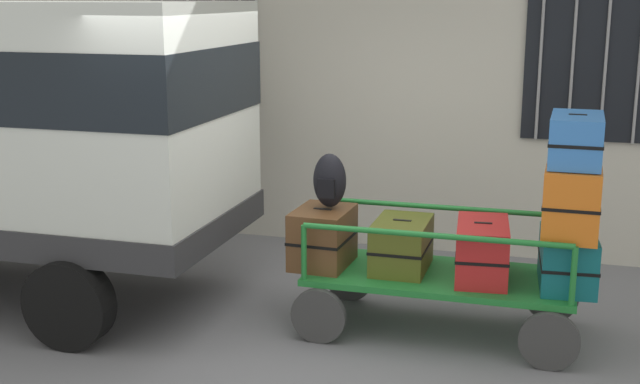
{
  "coord_description": "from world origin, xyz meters",
  "views": [
    {
      "loc": [
        1.96,
        -5.94,
        2.64
      ],
      "look_at": [
        0.14,
        0.3,
        1.09
      ],
      "focal_mm": 46.5,
      "sensor_mm": 36.0,
      "label": 1
    }
  ],
  "objects_px": {
    "suitcase_center_bottom": "(482,251)",
    "suitcase_midright_middle": "(572,198)",
    "suitcase_midright_top": "(576,139)",
    "suitcase_left_bottom": "(323,237)",
    "suitcase_midleft_bottom": "(402,245)",
    "luggage_cart": "(439,286)",
    "suitcase_midright_bottom": "(567,260)",
    "backpack": "(330,181)"
  },
  "relations": [
    {
      "from": "suitcase_midright_bottom",
      "to": "backpack",
      "type": "bearing_deg",
      "value": 178.82
    },
    {
      "from": "luggage_cart",
      "to": "suitcase_midright_top",
      "type": "distance_m",
      "value": 1.55
    },
    {
      "from": "suitcase_midright_middle",
      "to": "suitcase_midright_top",
      "type": "bearing_deg",
      "value": -90.0
    },
    {
      "from": "suitcase_left_bottom",
      "to": "backpack",
      "type": "bearing_deg",
      "value": 58.36
    },
    {
      "from": "luggage_cart",
      "to": "suitcase_midleft_bottom",
      "type": "height_order",
      "value": "suitcase_midleft_bottom"
    },
    {
      "from": "luggage_cart",
      "to": "suitcase_midright_middle",
      "type": "bearing_deg",
      "value": 1.38
    },
    {
      "from": "luggage_cart",
      "to": "suitcase_midright_top",
      "type": "relative_size",
      "value": 3.13
    },
    {
      "from": "suitcase_center_bottom",
      "to": "suitcase_midright_top",
      "type": "distance_m",
      "value": 1.1
    },
    {
      "from": "suitcase_midright_top",
      "to": "suitcase_left_bottom",
      "type": "bearing_deg",
      "value": -178.59
    },
    {
      "from": "suitcase_midright_middle",
      "to": "backpack",
      "type": "relative_size",
      "value": 1.85
    },
    {
      "from": "suitcase_midright_bottom",
      "to": "suitcase_left_bottom",
      "type": "bearing_deg",
      "value": -179.28
    },
    {
      "from": "suitcase_midright_top",
      "to": "luggage_cart",
      "type": "bearing_deg",
      "value": -179.32
    },
    {
      "from": "suitcase_left_bottom",
      "to": "suitcase_midright_middle",
      "type": "height_order",
      "value": "suitcase_midright_middle"
    },
    {
      "from": "suitcase_midright_top",
      "to": "backpack",
      "type": "xyz_separation_m",
      "value": [
        -1.88,
        0.02,
        -0.43
      ]
    },
    {
      "from": "luggage_cart",
      "to": "suitcase_midleft_bottom",
      "type": "relative_size",
      "value": 3.43
    },
    {
      "from": "suitcase_center_bottom",
      "to": "suitcase_midright_bottom",
      "type": "distance_m",
      "value": 0.64
    },
    {
      "from": "suitcase_midright_bottom",
      "to": "suitcase_midright_middle",
      "type": "distance_m",
      "value": 0.47
    },
    {
      "from": "suitcase_midright_top",
      "to": "suitcase_center_bottom",
      "type": "bearing_deg",
      "value": -178.85
    },
    {
      "from": "suitcase_midright_bottom",
      "to": "suitcase_midright_middle",
      "type": "xyz_separation_m",
      "value": [
        0.0,
        0.03,
        0.47
      ]
    },
    {
      "from": "suitcase_midleft_bottom",
      "to": "suitcase_midright_top",
      "type": "relative_size",
      "value": 0.91
    },
    {
      "from": "suitcase_left_bottom",
      "to": "suitcase_midright_top",
      "type": "relative_size",
      "value": 0.88
    },
    {
      "from": "suitcase_midright_bottom",
      "to": "suitcase_midright_top",
      "type": "xyz_separation_m",
      "value": [
        0.0,
        0.02,
        0.92
      ]
    },
    {
      "from": "suitcase_midright_middle",
      "to": "suitcase_left_bottom",
      "type": "bearing_deg",
      "value": -178.24
    },
    {
      "from": "luggage_cart",
      "to": "suitcase_midright_middle",
      "type": "height_order",
      "value": "suitcase_midright_middle"
    },
    {
      "from": "suitcase_left_bottom",
      "to": "suitcase_midleft_bottom",
      "type": "height_order",
      "value": "suitcase_left_bottom"
    },
    {
      "from": "suitcase_midleft_bottom",
      "to": "suitcase_midright_bottom",
      "type": "height_order",
      "value": "suitcase_midright_bottom"
    },
    {
      "from": "suitcase_midleft_bottom",
      "to": "suitcase_midright_top",
      "type": "bearing_deg",
      "value": -0.99
    },
    {
      "from": "luggage_cart",
      "to": "suitcase_midright_middle",
      "type": "relative_size",
      "value": 2.65
    },
    {
      "from": "suitcase_midright_bottom",
      "to": "suitcase_midright_middle",
      "type": "height_order",
      "value": "suitcase_midright_middle"
    },
    {
      "from": "luggage_cart",
      "to": "backpack",
      "type": "height_order",
      "value": "backpack"
    },
    {
      "from": "luggage_cart",
      "to": "suitcase_midright_middle",
      "type": "distance_m",
      "value": 1.23
    },
    {
      "from": "suitcase_center_bottom",
      "to": "backpack",
      "type": "distance_m",
      "value": 1.32
    },
    {
      "from": "luggage_cart",
      "to": "suitcase_midright_top",
      "type": "xyz_separation_m",
      "value": [
        0.96,
        0.01,
        1.23
      ]
    },
    {
      "from": "suitcase_midright_top",
      "to": "suitcase_midleft_bottom",
      "type": "bearing_deg",
      "value": 179.01
    },
    {
      "from": "suitcase_midleft_bottom",
      "to": "suitcase_center_bottom",
      "type": "relative_size",
      "value": 0.85
    },
    {
      "from": "suitcase_midleft_bottom",
      "to": "luggage_cart",
      "type": "bearing_deg",
      "value": -5.96
    },
    {
      "from": "suitcase_center_bottom",
      "to": "suitcase_midright_middle",
      "type": "xyz_separation_m",
      "value": [
        0.64,
        0.02,
        0.46
      ]
    },
    {
      "from": "luggage_cart",
      "to": "suitcase_midright_middle",
      "type": "xyz_separation_m",
      "value": [
        0.96,
        0.02,
        0.78
      ]
    },
    {
      "from": "suitcase_left_bottom",
      "to": "suitcase_center_bottom",
      "type": "relative_size",
      "value": 0.82
    },
    {
      "from": "suitcase_center_bottom",
      "to": "suitcase_midright_bottom",
      "type": "relative_size",
      "value": 1.07
    },
    {
      "from": "suitcase_left_bottom",
      "to": "suitcase_midright_bottom",
      "type": "relative_size",
      "value": 0.87
    },
    {
      "from": "luggage_cart",
      "to": "suitcase_midright_bottom",
      "type": "relative_size",
      "value": 3.12
    }
  ]
}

